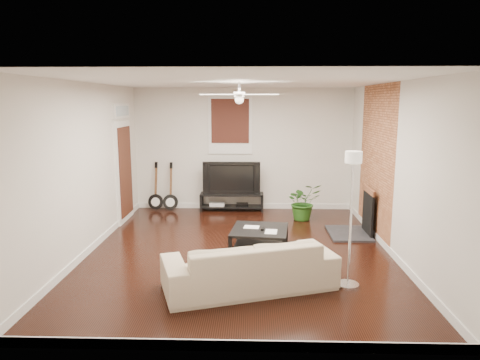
# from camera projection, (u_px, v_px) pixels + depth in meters

# --- Properties ---
(room) EXTENTS (5.01, 6.01, 2.81)m
(room) POSITION_uv_depth(u_px,v_px,m) (239.00, 169.00, 7.11)
(room) COLOR black
(room) RESTS_ON ground
(brick_accent) EXTENTS (0.02, 2.20, 2.80)m
(brick_accent) POSITION_uv_depth(u_px,v_px,m) (376.00, 162.00, 8.02)
(brick_accent) COLOR brown
(brick_accent) RESTS_ON floor
(fireplace) EXTENTS (0.80, 1.10, 0.92)m
(fireplace) POSITION_uv_depth(u_px,v_px,m) (358.00, 211.00, 8.20)
(fireplace) COLOR black
(fireplace) RESTS_ON floor
(window_back) EXTENTS (1.00, 0.06, 1.30)m
(window_back) POSITION_uv_depth(u_px,v_px,m) (230.00, 125.00, 9.94)
(window_back) COLOR black
(window_back) RESTS_ON wall_back
(door_left) EXTENTS (0.08, 1.00, 2.50)m
(door_left) POSITION_uv_depth(u_px,v_px,m) (124.00, 162.00, 9.08)
(door_left) COLOR white
(door_left) RESTS_ON wall_left
(tv_stand) EXTENTS (1.45, 0.39, 0.41)m
(tv_stand) POSITION_uv_depth(u_px,v_px,m) (232.00, 202.00, 10.07)
(tv_stand) COLOR black
(tv_stand) RESTS_ON floor
(tv) EXTENTS (1.30, 0.17, 0.75)m
(tv) POSITION_uv_depth(u_px,v_px,m) (232.00, 177.00, 9.98)
(tv) COLOR black
(tv) RESTS_ON tv_stand
(coffee_table) EXTENTS (1.02, 1.02, 0.39)m
(coffee_table) POSITION_uv_depth(u_px,v_px,m) (260.00, 240.00, 7.34)
(coffee_table) COLOR black
(coffee_table) RESTS_ON floor
(sofa) EXTENTS (2.45, 1.56, 0.67)m
(sofa) POSITION_uv_depth(u_px,v_px,m) (249.00, 264.00, 5.86)
(sofa) COLOR tan
(sofa) RESTS_ON floor
(floor_lamp) EXTENTS (0.39, 0.39, 1.87)m
(floor_lamp) POSITION_uv_depth(u_px,v_px,m) (351.00, 220.00, 5.81)
(floor_lamp) COLOR white
(floor_lamp) RESTS_ON floor
(potted_plant) EXTENTS (0.87, 0.80, 0.80)m
(potted_plant) POSITION_uv_depth(u_px,v_px,m) (303.00, 202.00, 9.25)
(potted_plant) COLOR #235618
(potted_plant) RESTS_ON floor
(guitar_left) EXTENTS (0.37, 0.28, 1.13)m
(guitar_left) POSITION_uv_depth(u_px,v_px,m) (155.00, 186.00, 10.02)
(guitar_left) COLOR black
(guitar_left) RESTS_ON floor
(guitar_right) EXTENTS (0.35, 0.25, 1.13)m
(guitar_right) POSITION_uv_depth(u_px,v_px,m) (170.00, 187.00, 9.98)
(guitar_right) COLOR black
(guitar_right) RESTS_ON floor
(ceiling_fan) EXTENTS (1.24, 1.24, 0.32)m
(ceiling_fan) POSITION_uv_depth(u_px,v_px,m) (239.00, 94.00, 6.90)
(ceiling_fan) COLOR white
(ceiling_fan) RESTS_ON ceiling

